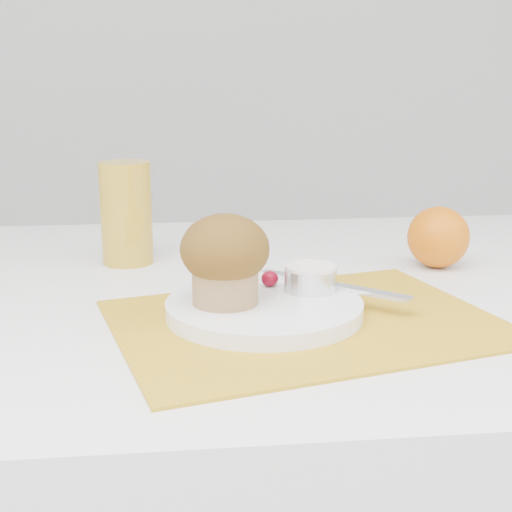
{
  "coord_description": "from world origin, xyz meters",
  "views": [
    {
      "loc": [
        -0.15,
        -0.81,
        1.01
      ],
      "look_at": [
        -0.06,
        0.0,
        0.8
      ],
      "focal_mm": 50.0,
      "sensor_mm": 36.0,
      "label": 1
    }
  ],
  "objects": [
    {
      "name": "ramekin",
      "position": [
        -0.0,
        -0.05,
        0.78
      ],
      "size": [
        0.06,
        0.06,
        0.03
      ],
      "primitive_type": "cylinder",
      "rotation": [
        0.0,
        0.0,
        0.03
      ],
      "color": "silver",
      "rests_on": "plate"
    },
    {
      "name": "cream",
      "position": [
        -0.0,
        -0.05,
        0.8
      ],
      "size": [
        0.06,
        0.06,
        0.01
      ],
      "primitive_type": "cylinder",
      "rotation": [
        0.0,
        0.0,
        0.14
      ],
      "color": "white",
      "rests_on": "ramekin"
    },
    {
      "name": "raspberry_near",
      "position": [
        -0.05,
        -0.03,
        0.78
      ],
      "size": [
        0.02,
        0.02,
        0.02
      ],
      "primitive_type": "ellipsoid",
      "color": "#5B0210",
      "rests_on": "plate"
    },
    {
      "name": "raspberry_far",
      "position": [
        -0.01,
        -0.04,
        0.78
      ],
      "size": [
        0.02,
        0.02,
        0.02
      ],
      "primitive_type": "ellipsoid",
      "color": "#61021B",
      "rests_on": "plate"
    },
    {
      "name": "juice_glass",
      "position": [
        -0.22,
        0.18,
        0.82
      ],
      "size": [
        0.08,
        0.08,
        0.14
      ],
      "primitive_type": "cylinder",
      "rotation": [
        0.0,
        0.0,
        0.18
      ],
      "color": "gold",
      "rests_on": "table"
    },
    {
      "name": "muffin",
      "position": [
        -0.1,
        -0.08,
        0.82
      ],
      "size": [
        0.09,
        0.09,
        0.1
      ],
      "color": "#A57F4F",
      "rests_on": "plate"
    },
    {
      "name": "plate",
      "position": [
        -0.06,
        -0.08,
        0.76
      ],
      "size": [
        0.23,
        0.23,
        0.02
      ],
      "primitive_type": "cylinder",
      "rotation": [
        0.0,
        0.0,
        -0.11
      ],
      "color": "white",
      "rests_on": "placemat"
    },
    {
      "name": "butter_knife",
      "position": [
        0.03,
        -0.04,
        0.77
      ],
      "size": [
        0.15,
        0.14,
        0.0
      ],
      "primitive_type": "cube",
      "rotation": [
        0.0,
        0.0,
        -0.73
      ],
      "color": "silver",
      "rests_on": "plate"
    },
    {
      "name": "placemat",
      "position": [
        -0.02,
        -0.1,
        0.75
      ],
      "size": [
        0.46,
        0.38,
        0.0
      ],
      "primitive_type": "cube",
      "rotation": [
        0.0,
        0.0,
        0.25
      ],
      "color": "gold",
      "rests_on": "table"
    },
    {
      "name": "orange",
      "position": [
        0.2,
        0.11,
        0.79
      ],
      "size": [
        0.08,
        0.08,
        0.08
      ],
      "primitive_type": "sphere",
      "color": "orange",
      "rests_on": "table"
    }
  ]
}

